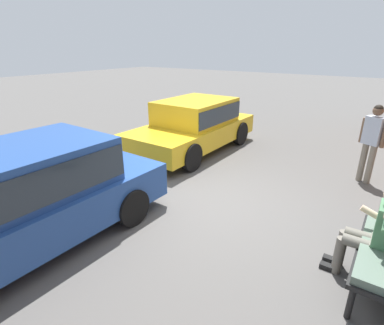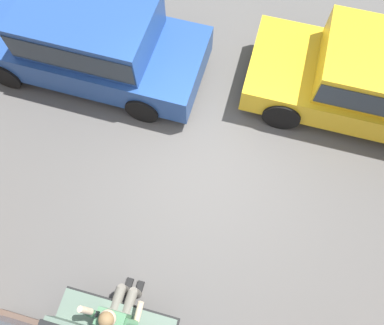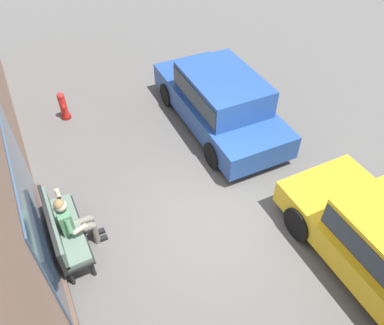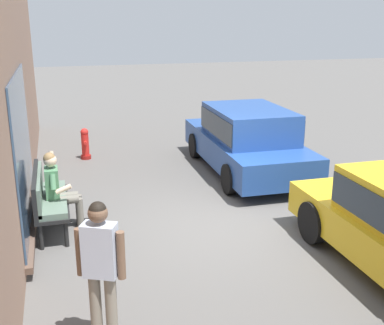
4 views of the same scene
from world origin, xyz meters
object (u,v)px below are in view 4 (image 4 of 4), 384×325
object	(u,v)px
person_on_phone	(59,188)
bench	(46,196)
pedestrian_standing	(101,263)
fire_hydrant	(85,144)
parked_car_mid	(247,138)

from	to	relation	value
person_on_phone	bench	bearing A→B (deg)	86.06
bench	person_on_phone	distance (m)	0.26
pedestrian_standing	fire_hydrant	xyz separation A→B (m)	(7.62, -0.31, -0.63)
bench	fire_hydrant	xyz separation A→B (m)	(4.22, -0.93, -0.22)
bench	parked_car_mid	xyz separation A→B (m)	(2.07, -4.53, 0.23)
parked_car_mid	fire_hydrant	world-z (taller)	parked_car_mid
person_on_phone	fire_hydrant	distance (m)	4.31
person_on_phone	fire_hydrant	bearing A→B (deg)	-9.50
pedestrian_standing	bench	bearing A→B (deg)	10.33
pedestrian_standing	fire_hydrant	size ratio (longest dim) A/B	2.14
bench	fire_hydrant	bearing A→B (deg)	-12.48
parked_car_mid	pedestrian_standing	xyz separation A→B (m)	(-5.47, 3.91, 0.19)
parked_car_mid	fire_hydrant	xyz separation A→B (m)	(2.15, 3.60, -0.45)
bench	pedestrian_standing	distance (m)	3.48
bench	parked_car_mid	world-z (taller)	parked_car_mid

